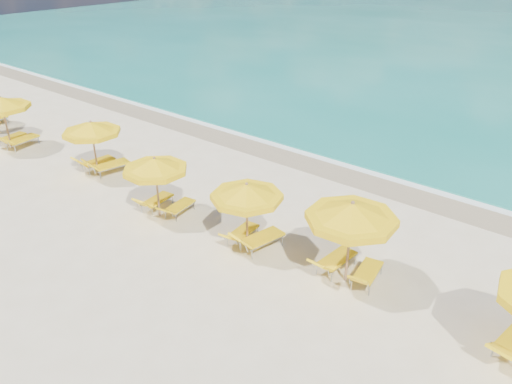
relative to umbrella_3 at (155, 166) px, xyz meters
The scene contains 19 objects.
ground_plane 3.58m from the umbrella_3, ahead, with size 120.00×120.00×0.00m, color beige.
wet_sand_band 8.48m from the umbrella_3, 68.77° to the left, with size 120.00×2.60×0.01m, color tan.
foam_line 9.22m from the umbrella_3, 70.61° to the left, with size 120.00×1.20×0.03m, color white.
whitecap_near 17.67m from the umbrella_3, 99.87° to the left, with size 14.00×0.36×0.05m, color white.
umbrella_1 10.47m from the umbrella_3, behind, with size 3.27×3.27×2.54m.
umbrella_2 4.78m from the umbrella_3, behind, with size 3.04×3.04×2.36m.
umbrella_3 is the anchor object (origin of this frame).
umbrella_4 3.78m from the umbrella_3, ahead, with size 2.50×2.50×2.30m.
umbrella_5 7.16m from the umbrella_3, ahead, with size 3.25×3.25×2.60m.
lounger_1_left 11.12m from the umbrella_3, behind, with size 0.87×1.71×0.75m.
lounger_1_right 10.21m from the umbrella_3, behind, with size 0.96×2.01×0.94m.
lounger_2_left 5.49m from the umbrella_3, 169.45° to the left, with size 0.70×1.79×0.86m.
lounger_2_right 4.80m from the umbrella_3, 166.10° to the left, with size 0.98×1.96×0.91m.
lounger_3_left 1.82m from the umbrella_3, 150.78° to the left, with size 0.78×1.70×0.80m.
lounger_3_right 1.88m from the umbrella_3, 45.62° to the left, with size 0.78×1.69×0.69m.
lounger_4_left 3.86m from the umbrella_3, 10.10° to the left, with size 0.70×1.66×0.69m.
lounger_4_right 4.54m from the umbrella_3, ahead, with size 0.98×1.94×0.91m.
lounger_5_left 6.91m from the umbrella_3, ahead, with size 0.73×1.84×0.80m.
lounger_5_right 7.90m from the umbrella_3, ahead, with size 0.84×1.76×0.80m.
Camera 1 is at (9.57, -10.15, 8.82)m, focal length 35.00 mm.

